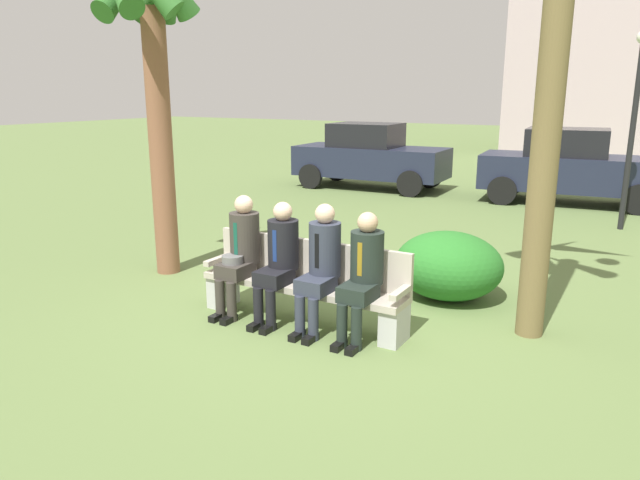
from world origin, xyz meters
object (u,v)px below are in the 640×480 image
Objects in this scene: park_bench at (305,283)px; seated_man_rightmost at (363,270)px; parked_car_near at (370,156)px; seated_man_centerright at (321,262)px; palm_tree_short at (152,42)px; street_lamp at (635,110)px; seated_man_leftmost at (240,249)px; seated_man_centerleft at (279,256)px; parked_car_far at (570,167)px; shrub_near_bench at (448,265)px.

seated_man_rightmost reaches higher than park_bench.
seated_man_rightmost is at bearing -65.01° from parked_car_near.
palm_tree_short reaches higher than seated_man_centerright.
parked_car_near is (-0.74, 8.21, -2.26)m from palm_tree_short.
street_lamp is (2.43, 6.91, 1.40)m from seated_man_centerright.
seated_man_rightmost is (0.49, -0.00, -0.02)m from seated_man_centerright.
street_lamp reaches higher than seated_man_leftmost.
parked_car_far reaches higher than seated_man_centerleft.
parked_car_far is at bearing 2.83° from parked_car_near.
seated_man_centerright is at bearing 0.32° from seated_man_leftmost.
seated_man_centerleft is 0.53m from seated_man_centerright.
seated_man_rightmost is 9.85m from parked_car_near.
shrub_near_bench is 8.58m from parked_car_near.
shrub_near_bench is at bearing 50.22° from seated_man_centerleft.
seated_man_leftmost is at bearing -116.70° from street_lamp.
shrub_near_bench is (0.36, 1.65, -0.32)m from seated_man_rightmost.
parked_car_near is (-3.15, 8.93, 0.10)m from seated_man_centerleft.
park_bench is 1.83× the size of seated_man_rightmost.
seated_man_rightmost is at bearing -9.48° from park_bench.
palm_tree_short is 3.32× the size of shrub_near_bench.
park_bench is 7.50m from street_lamp.
seated_man_leftmost is at bearing -138.95° from shrub_near_bench.
park_bench is 0.61× the size of parked_car_near.
seated_man_centerleft is at bearing -129.78° from shrub_near_bench.
parked_car_far is (1.70, 9.17, 0.10)m from seated_man_centerleft.
seated_man_leftmost is at bearing -73.65° from parked_car_near.
street_lamp is at bearing -61.04° from parked_car_far.
seated_man_leftmost is 9.31m from parked_car_near.
seated_man_centerleft is at bearing -16.62° from palm_tree_short.
parked_car_near reaches higher than seated_man_centerleft.
seated_man_rightmost is 4.22m from palm_tree_short.
palm_tree_short is 1.25× the size of street_lamp.
shrub_near_bench is at bearing -92.49° from parked_car_far.
parked_car_near is 4.85m from parked_car_far.
palm_tree_short is (-2.65, 0.59, 2.66)m from park_bench.
seated_man_leftmost is (-0.77, -0.13, 0.31)m from park_bench.
street_lamp is (2.71, 6.78, 1.72)m from park_bench.
seated_man_centerleft is 0.38× the size of street_lamp.
parked_car_near reaches higher than seated_man_leftmost.
park_bench is 9.44m from parked_car_near.
street_lamp reaches higher than shrub_near_bench.
park_bench is at bearing 155.86° from seated_man_centerright.
seated_man_centerleft reaches higher than shrub_near_bench.
street_lamp is (2.95, 6.91, 1.42)m from seated_man_centerleft.
seated_man_centerleft is 9.47m from parked_car_near.
seated_man_rightmost is 9.20m from parked_car_far.
parked_car_far is (2.23, 9.17, 0.09)m from seated_man_leftmost.
seated_man_centerleft is 0.98× the size of seated_man_centerright.
seated_man_centerright is at bearing -13.72° from palm_tree_short.
seated_man_rightmost is 0.33× the size of parked_car_far.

